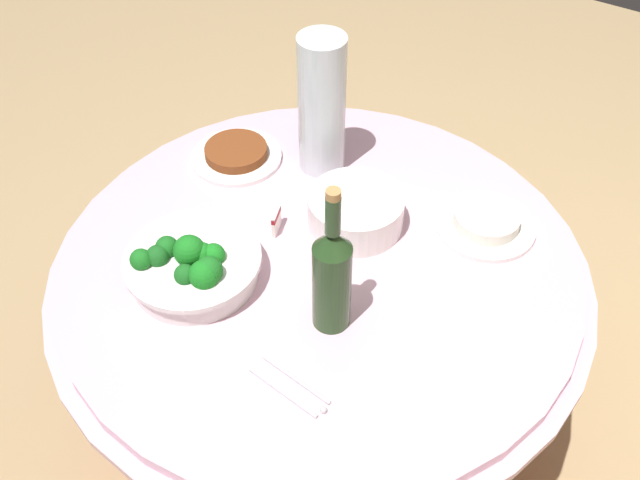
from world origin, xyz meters
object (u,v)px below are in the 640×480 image
(broccoli_bowl, at_px, (193,265))
(decorative_fruit_vase, at_px, (322,109))
(serving_tongs, at_px, (292,388))
(label_placard_front, at_px, (276,220))
(food_plate_rice, at_px, (486,222))
(food_plate_stir_fry, at_px, (236,154))
(plate_stack, at_px, (356,211))
(wine_bottle, at_px, (332,276))

(broccoli_bowl, xyz_separation_m, decorative_fruit_vase, (-0.46, 0.02, 0.12))
(serving_tongs, xyz_separation_m, label_placard_front, (-0.32, -0.26, 0.03))
(food_plate_rice, bearing_deg, broccoli_bowl, -43.33)
(broccoli_bowl, relative_size, food_plate_stir_fry, 1.27)
(broccoli_bowl, relative_size, decorative_fruit_vase, 0.82)
(broccoli_bowl, bearing_deg, decorative_fruit_vase, 177.99)
(broccoli_bowl, distance_m, food_plate_stir_fry, 0.40)
(plate_stack, height_order, wine_bottle, wine_bottle)
(decorative_fruit_vase, bearing_deg, food_plate_stir_fry, -62.50)
(serving_tongs, xyz_separation_m, food_plate_rice, (-0.58, 0.12, 0.01))
(plate_stack, relative_size, label_placard_front, 3.82)
(wine_bottle, bearing_deg, decorative_fruit_vase, -144.99)
(wine_bottle, bearing_deg, plate_stack, -158.83)
(decorative_fruit_vase, distance_m, label_placard_front, 0.28)
(plate_stack, relative_size, serving_tongs, 1.25)
(decorative_fruit_vase, bearing_deg, label_placard_front, 9.58)
(label_placard_front, bearing_deg, wine_bottle, 57.84)
(plate_stack, distance_m, wine_bottle, 0.29)
(wine_bottle, xyz_separation_m, food_plate_stir_fry, (-0.30, -0.46, -0.11))
(wine_bottle, relative_size, decorative_fruit_vase, 0.99)
(broccoli_bowl, height_order, label_placard_front, broccoli_bowl)
(decorative_fruit_vase, height_order, label_placard_front, decorative_fruit_vase)
(food_plate_stir_fry, relative_size, label_placard_front, 4.00)
(plate_stack, distance_m, food_plate_stir_fry, 0.36)
(food_plate_rice, bearing_deg, decorative_fruit_vase, -88.74)
(decorative_fruit_vase, relative_size, serving_tongs, 2.03)
(food_plate_stir_fry, height_order, food_plate_rice, food_plate_rice)
(food_plate_rice, distance_m, label_placard_front, 0.46)
(broccoli_bowl, relative_size, plate_stack, 1.33)
(decorative_fruit_vase, bearing_deg, serving_tongs, 28.07)
(plate_stack, relative_size, food_plate_rice, 0.95)
(decorative_fruit_vase, distance_m, serving_tongs, 0.66)
(wine_bottle, relative_size, serving_tongs, 2.00)
(food_plate_rice, bearing_deg, label_placard_front, -56.15)
(serving_tongs, distance_m, label_placard_front, 0.41)
(plate_stack, height_order, label_placard_front, plate_stack)
(serving_tongs, distance_m, food_plate_stir_fry, 0.68)
(serving_tongs, xyz_separation_m, food_plate_stir_fry, (-0.47, -0.49, 0.01))
(label_placard_front, bearing_deg, food_plate_rice, 123.85)
(wine_bottle, xyz_separation_m, label_placard_front, (-0.15, -0.23, -0.10))
(wine_bottle, height_order, food_plate_stir_fry, wine_bottle)
(label_placard_front, bearing_deg, food_plate_stir_fry, -123.59)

